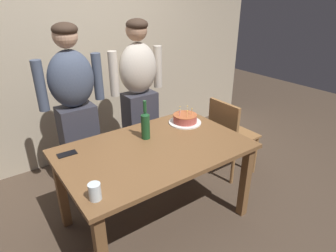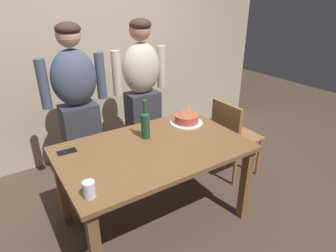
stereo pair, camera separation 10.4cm
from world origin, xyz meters
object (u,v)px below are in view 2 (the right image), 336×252
at_px(person_man_bearded, 78,110).
at_px(water_glass_near, 89,189).
at_px(dining_chair, 231,133).
at_px(person_woman_cardigan, 142,97).
at_px(wine_bottle, 145,124).
at_px(cell_phone, 67,152).
at_px(birthday_cake, 186,119).

bearing_deg(person_man_bearded, water_glass_near, 75.24).
height_order(person_man_bearded, dining_chair, person_man_bearded).
height_order(water_glass_near, dining_chair, dining_chair).
relative_size(water_glass_near, dining_chair, 0.12).
distance_m(water_glass_near, person_woman_cardigan, 1.51).
height_order(wine_bottle, person_woman_cardigan, person_woman_cardigan).
bearing_deg(cell_phone, person_woman_cardigan, 30.20).
distance_m(water_glass_near, person_man_bearded, 1.18).
bearing_deg(dining_chair, cell_phone, 84.96).
relative_size(person_woman_cardigan, dining_chair, 1.90).
bearing_deg(person_man_bearded, birthday_cake, 145.75).
xyz_separation_m(wine_bottle, person_man_bearded, (-0.37, 0.63, 0.00)).
bearing_deg(dining_chair, birthday_cake, 81.97).
distance_m(cell_phone, dining_chair, 1.68).
height_order(wine_bottle, cell_phone, wine_bottle).
bearing_deg(birthday_cake, wine_bottle, -173.70).
bearing_deg(person_man_bearded, dining_chair, 154.89).
distance_m(water_glass_near, wine_bottle, 0.85).
height_order(birthday_cake, wine_bottle, wine_bottle).
bearing_deg(cell_phone, dining_chair, -2.84).
height_order(cell_phone, person_woman_cardigan, person_woman_cardigan).
height_order(birthday_cake, dining_chair, birthday_cake).
xyz_separation_m(water_glass_near, person_woman_cardigan, (0.99, 1.14, 0.08)).
bearing_deg(wine_bottle, person_man_bearded, 120.72).
height_order(water_glass_near, person_woman_cardigan, person_woman_cardigan).
xyz_separation_m(person_man_bearded, person_woman_cardigan, (0.69, 0.00, 0.00)).
distance_m(cell_phone, person_woman_cardigan, 1.09).
relative_size(cell_phone, dining_chair, 0.17).
xyz_separation_m(birthday_cake, wine_bottle, (-0.47, -0.05, 0.09)).
bearing_deg(dining_chair, water_glass_near, 105.91).
height_order(person_woman_cardigan, dining_chair, person_woman_cardigan).
bearing_deg(wine_bottle, cell_phone, 169.27).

